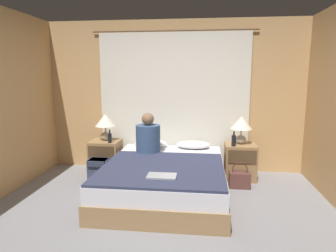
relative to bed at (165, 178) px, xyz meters
The scene contains 17 objects.
ground_plane 0.91m from the bed, 90.00° to the right, with size 16.00×16.00×0.00m, color gray.
wall_back 1.55m from the bed, 90.00° to the left, with size 4.38×0.06×2.50m.
curtain_panel 1.44m from the bed, 90.00° to the left, with size 2.68×0.02×2.33m.
bed is the anchor object (origin of this frame).
nightstand_left 1.32m from the bed, 145.49° to the left, with size 0.47×0.45×0.55m.
nightstand_right 1.32m from the bed, 34.51° to the left, with size 0.47×0.45×0.55m.
lamp_left 1.48m from the bed, 144.12° to the left, with size 0.33×0.33×0.43m.
lamp_right 1.48m from the bed, 35.88° to the left, with size 0.33×0.33×0.43m.
pillow_left 0.95m from the bed, 112.60° to the left, with size 0.54×0.32×0.12m.
pillow_right 0.95m from the bed, 67.40° to the left, with size 0.54×0.32×0.12m.
blanket_on_bed 0.37m from the bed, 90.00° to the right, with size 1.53×1.44×0.03m.
person_left_in_bed 0.73m from the bed, 124.49° to the left, with size 0.37×0.37×0.61m.
beer_bottle_on_left_stand 1.22m from the bed, 147.54° to the left, with size 0.06×0.06×0.21m.
beer_bottle_on_right_stand 1.22m from the bed, 32.54° to the left, with size 0.07×0.07×0.23m.
laptop_on_bed 0.70m from the bed, 86.15° to the right, with size 0.33×0.21×0.02m.
backpack_on_floor 1.11m from the bed, 162.79° to the left, with size 0.30×0.25×0.36m.
handbag_on_floor 1.10m from the bed, 18.92° to the left, with size 0.30×0.19×0.38m.
Camera 1 is at (0.50, -2.99, 1.62)m, focal length 32.00 mm.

